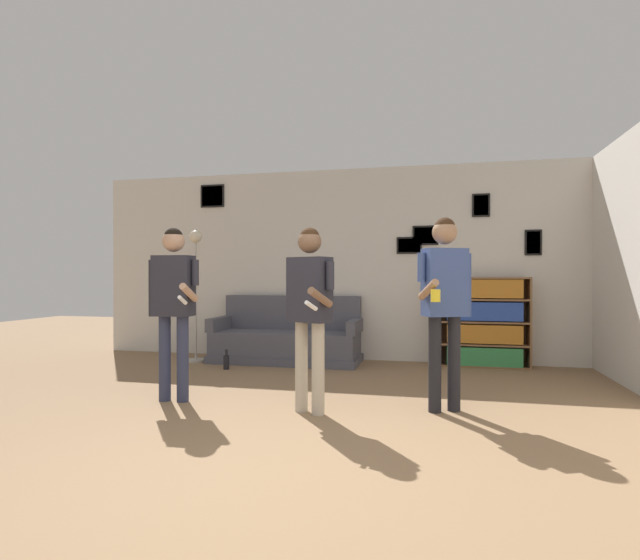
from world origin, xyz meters
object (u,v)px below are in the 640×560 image
bookshelf (484,322)px  person_player_foreground_left (173,295)px  bottle_on_floor (226,362)px  floor_lamp (196,278)px  person_player_foreground_center (309,300)px  person_watcher_holding_cup (445,292)px  couch (287,340)px

bookshelf → person_player_foreground_left: (-3.02, -2.53, 0.42)m
bottle_on_floor → person_player_foreground_left: bearing=-83.9°
floor_lamp → bottle_on_floor: size_ratio=7.28×
bookshelf → person_player_foreground_center: (-1.67, -2.65, 0.39)m
bookshelf → floor_lamp: (-3.84, -0.47, 0.58)m
person_watcher_holding_cup → couch: bearing=134.1°
floor_lamp → bottle_on_floor: (0.65, -0.45, -1.06)m
couch → person_player_foreground_left: size_ratio=1.25×
couch → bottle_on_floor: 0.95m
floor_lamp → person_player_foreground_center: floor_lamp is taller
person_player_foreground_left → bookshelf: bearing=40.0°
couch → person_player_foreground_center: bearing=-69.0°
couch → floor_lamp: size_ratio=1.13×
bookshelf → bottle_on_floor: (-3.19, -0.92, -0.48)m
person_watcher_holding_cup → bottle_on_floor: size_ratio=6.77×
couch → floor_lamp: (-1.22, -0.28, 0.86)m
couch → person_watcher_holding_cup: bearing=-45.9°
floor_lamp → bottle_on_floor: 1.32m
person_player_foreground_center → person_watcher_holding_cup: bearing=15.2°
couch → floor_lamp: bearing=-167.2°
bookshelf → person_watcher_holding_cup: person_watcher_holding_cup is taller
couch → bottle_on_floor: size_ratio=8.19×
person_player_foreground_left → bottle_on_floor: person_player_foreground_left is taller
person_watcher_holding_cup → bottle_on_floor: 3.15m
bookshelf → floor_lamp: 3.91m
person_watcher_holding_cup → person_player_foreground_center: bearing=-164.8°
person_player_foreground_left → person_player_foreground_center: (1.35, -0.11, -0.03)m
person_player_foreground_center → bottle_on_floor: person_player_foreground_center is taller
floor_lamp → person_watcher_holding_cup: bearing=-29.5°
person_player_foreground_left → floor_lamp: bearing=111.6°
bookshelf → bottle_on_floor: 3.36m
couch → floor_lamp: floor_lamp is taller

